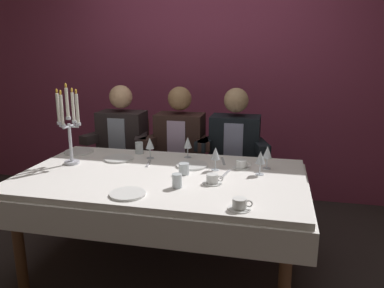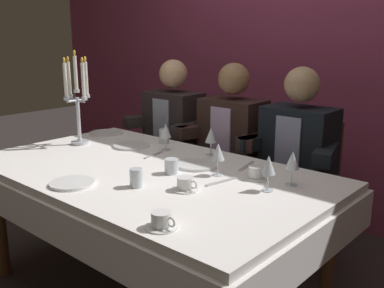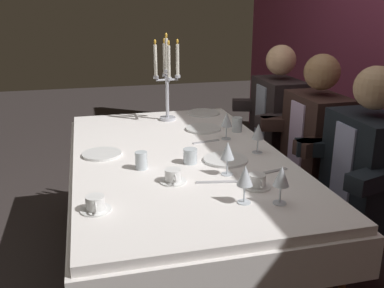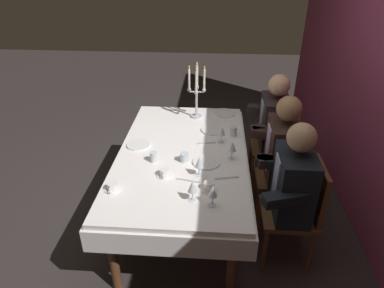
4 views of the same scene
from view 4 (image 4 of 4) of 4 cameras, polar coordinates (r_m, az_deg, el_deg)
name	(u,v)px [view 4 (image 4 of 4)]	position (r m, az deg, el deg)	size (l,w,h in m)	color
ground_plane	(183,216)	(3.40, -1.47, -12.02)	(12.00, 12.00, 0.00)	#302A28
dining_table	(182,163)	(3.03, -1.63, -3.23)	(1.94, 1.14, 0.74)	white
candelabra	(197,92)	(3.47, 0.77, 8.71)	(0.19, 0.19, 0.59)	silver
dinner_plate_0	(224,113)	(3.67, 5.37, 5.17)	(0.23, 0.23, 0.01)	white
dinner_plate_1	(213,130)	(3.31, 3.49, 2.38)	(0.23, 0.23, 0.01)	white
dinner_plate_2	(206,162)	(2.81, 2.44, -3.06)	(0.23, 0.23, 0.01)	white
dinner_plate_3	(139,145)	(3.09, -8.93, -0.14)	(0.21, 0.21, 0.01)	white
wine_glass_0	(222,131)	(3.06, 4.97, 2.18)	(0.07, 0.07, 0.16)	silver
wine_glass_1	(199,163)	(2.60, 1.21, -3.13)	(0.07, 0.07, 0.16)	silver
wine_glass_2	(193,187)	(2.35, 0.09, -7.18)	(0.07, 0.07, 0.16)	silver
wine_glass_3	(232,147)	(2.82, 6.76, -0.46)	(0.07, 0.07, 0.16)	silver
wine_glass_4	(213,192)	(2.32, 3.49, -7.97)	(0.07, 0.07, 0.16)	silver
water_tumbler_0	(184,157)	(2.81, -1.31, -2.24)	(0.07, 0.07, 0.08)	silver
water_tumbler_1	(234,131)	(3.22, 6.97, 2.11)	(0.06, 0.06, 0.09)	silver
water_tumbler_2	(154,157)	(2.83, -6.46, -2.15)	(0.06, 0.06, 0.09)	silver
coffee_cup_0	(209,186)	(2.51, 2.85, -7.09)	(0.13, 0.12, 0.06)	white
coffee_cup_1	(112,187)	(2.57, -13.21, -7.01)	(0.13, 0.12, 0.06)	white
coffee_cup_2	(164,173)	(2.65, -4.64, -4.83)	(0.13, 0.12, 0.06)	white
knife_0	(188,181)	(2.60, -0.59, -6.15)	(0.19, 0.02, 0.01)	#B7B7BC
knife_1	(227,178)	(2.64, 5.81, -5.65)	(0.19, 0.02, 0.01)	#B7B7BC
spoon_2	(206,143)	(3.09, 2.40, 0.16)	(0.17, 0.02, 0.01)	#B7B7BC
seated_diner_0	(275,122)	(3.58, 13.68, 3.52)	(0.63, 0.48, 1.24)	brown
seated_diner_1	(283,150)	(3.10, 15.06, -1.01)	(0.63, 0.48, 1.24)	brown
seated_diner_2	(294,184)	(2.69, 16.71, -6.41)	(0.63, 0.48, 1.24)	brown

